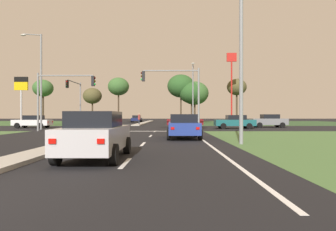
{
  "coord_description": "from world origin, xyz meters",
  "views": [
    {
      "loc": [
        4.87,
        -4.33,
        1.48
      ],
      "look_at": [
        4.66,
        32.29,
        1.46
      ],
      "focal_mm": 31.46,
      "sensor_mm": 36.0,
      "label": 1
    }
  ],
  "objects_px": {
    "traffic_signal_far_left": "(76,95)",
    "treeline_second": "(92,96)",
    "treeline_fifth": "(181,86)",
    "treeline_seventh": "(237,87)",
    "traffic_signal_near_right": "(178,87)",
    "treeline_third": "(118,87)",
    "traffic_signal_near_left": "(60,90)",
    "fastfood_pole_sign": "(232,73)",
    "pedestrian_at_median": "(139,118)",
    "street_lamp_second": "(40,77)",
    "car_silver_fourth": "(96,135)",
    "treeline_sixth": "(195,93)",
    "street_lamp_near": "(244,47)",
    "fuel_price_totem": "(21,90)",
    "treeline_near": "(43,88)",
    "treeline_fourth": "(192,93)",
    "car_white_seventh": "(33,122)",
    "car_grey_near": "(269,121)",
    "car_navy_second": "(137,119)",
    "car_blue_fifth": "(183,126)",
    "car_maroon_sixth": "(185,121)",
    "street_lamp_third": "(193,91)",
    "car_teal_third": "(235,122)"
  },
  "relations": [
    {
      "from": "street_lamp_third",
      "to": "treeline_third",
      "type": "height_order",
      "value": "street_lamp_third"
    },
    {
      "from": "car_grey_near",
      "to": "traffic_signal_far_left",
      "type": "height_order",
      "value": "traffic_signal_far_left"
    },
    {
      "from": "traffic_signal_far_left",
      "to": "treeline_second",
      "type": "bearing_deg",
      "value": 98.73
    },
    {
      "from": "traffic_signal_near_left",
      "to": "treeline_seventh",
      "type": "xyz_separation_m",
      "value": [
        24.38,
        33.61,
        3.5
      ]
    },
    {
      "from": "car_grey_near",
      "to": "car_blue_fifth",
      "type": "height_order",
      "value": "car_grey_near"
    },
    {
      "from": "street_lamp_second",
      "to": "fastfood_pole_sign",
      "type": "xyz_separation_m",
      "value": [
        24.94,
        23.68,
        3.87
      ]
    },
    {
      "from": "street_lamp_second",
      "to": "treeline_seventh",
      "type": "xyz_separation_m",
      "value": [
        27.53,
        30.85,
        1.85
      ]
    },
    {
      "from": "fuel_price_totem",
      "to": "treeline_fifth",
      "type": "xyz_separation_m",
      "value": [
        22.29,
        21.04,
        2.62
      ]
    },
    {
      "from": "street_lamp_near",
      "to": "traffic_signal_far_left",
      "type": "bearing_deg",
      "value": 123.98
    },
    {
      "from": "car_blue_fifth",
      "to": "street_lamp_near",
      "type": "distance_m",
      "value": 6.44
    },
    {
      "from": "traffic_signal_far_left",
      "to": "treeline_seventh",
      "type": "distance_m",
      "value": 34.8
    },
    {
      "from": "car_blue_fifth",
      "to": "treeline_fifth",
      "type": "xyz_separation_m",
      "value": [
        1.43,
        41.57,
        6.7
      ]
    },
    {
      "from": "traffic_signal_near_right",
      "to": "street_lamp_second",
      "type": "distance_m",
      "value": 14.62
    },
    {
      "from": "street_lamp_third",
      "to": "pedestrian_at_median",
      "type": "relative_size",
      "value": 5.77
    },
    {
      "from": "treeline_sixth",
      "to": "street_lamp_near",
      "type": "bearing_deg",
      "value": -91.73
    },
    {
      "from": "treeline_fourth",
      "to": "treeline_seventh",
      "type": "height_order",
      "value": "treeline_seventh"
    },
    {
      "from": "car_blue_fifth",
      "to": "treeline_sixth",
      "type": "xyz_separation_m",
      "value": [
        4.24,
        41.07,
        5.21
      ]
    },
    {
      "from": "traffic_signal_far_left",
      "to": "pedestrian_at_median",
      "type": "relative_size",
      "value": 3.7
    },
    {
      "from": "pedestrian_at_median",
      "to": "treeline_sixth",
      "type": "xyz_separation_m",
      "value": [
        9.74,
        15.6,
        4.87
      ]
    },
    {
      "from": "car_navy_second",
      "to": "fastfood_pole_sign",
      "type": "relative_size",
      "value": 0.35
    },
    {
      "from": "car_white_seventh",
      "to": "street_lamp_near",
      "type": "distance_m",
      "value": 28.01
    },
    {
      "from": "street_lamp_near",
      "to": "treeline_third",
      "type": "bearing_deg",
      "value": 107.39
    },
    {
      "from": "traffic_signal_far_left",
      "to": "traffic_signal_near_right",
      "type": "relative_size",
      "value": 1.02
    },
    {
      "from": "car_teal_third",
      "to": "car_white_seventh",
      "type": "distance_m",
      "value": 23.32
    },
    {
      "from": "car_white_seventh",
      "to": "treeline_near",
      "type": "distance_m",
      "value": 26.65
    },
    {
      "from": "car_teal_third",
      "to": "fastfood_pole_sign",
      "type": "relative_size",
      "value": 0.34
    },
    {
      "from": "treeline_fifth",
      "to": "treeline_third",
      "type": "bearing_deg",
      "value": 179.25
    },
    {
      "from": "street_lamp_second",
      "to": "treeline_fourth",
      "type": "xyz_separation_m",
      "value": [
        18.0,
        29.03,
        0.55
      ]
    },
    {
      "from": "car_blue_fifth",
      "to": "traffic_signal_near_right",
      "type": "distance_m",
      "value": 9.46
    },
    {
      "from": "traffic_signal_near_left",
      "to": "treeline_fourth",
      "type": "height_order",
      "value": "treeline_fourth"
    },
    {
      "from": "car_grey_near",
      "to": "pedestrian_at_median",
      "type": "relative_size",
      "value": 2.63
    },
    {
      "from": "car_grey_near",
      "to": "treeline_near",
      "type": "bearing_deg",
      "value": 59.14
    },
    {
      "from": "fuel_price_totem",
      "to": "car_silver_fourth",
      "type": "bearing_deg",
      "value": -59.3
    },
    {
      "from": "treeline_third",
      "to": "treeline_fifth",
      "type": "distance_m",
      "value": 12.88
    },
    {
      "from": "traffic_signal_near_right",
      "to": "treeline_third",
      "type": "height_order",
      "value": "treeline_third"
    },
    {
      "from": "treeline_fourth",
      "to": "car_navy_second",
      "type": "bearing_deg",
      "value": 165.79
    },
    {
      "from": "fuel_price_totem",
      "to": "treeline_second",
      "type": "distance_m",
      "value": 20.03
    },
    {
      "from": "car_maroon_sixth",
      "to": "car_white_seventh",
      "type": "xyz_separation_m",
      "value": [
        -17.92,
        -2.08,
        -0.02
      ]
    },
    {
      "from": "traffic_signal_far_left",
      "to": "traffic_signal_near_right",
      "type": "height_order",
      "value": "traffic_signal_far_left"
    },
    {
      "from": "treeline_fourth",
      "to": "treeline_fifth",
      "type": "relative_size",
      "value": 0.84
    },
    {
      "from": "pedestrian_at_median",
      "to": "traffic_signal_far_left",
      "type": "bearing_deg",
      "value": 94.17
    },
    {
      "from": "treeline_sixth",
      "to": "car_grey_near",
      "type": "bearing_deg",
      "value": -73.51
    },
    {
      "from": "fuel_price_totem",
      "to": "treeline_near",
      "type": "bearing_deg",
      "value": 105.55
    },
    {
      "from": "traffic_signal_near_left",
      "to": "fastfood_pole_sign",
      "type": "xyz_separation_m",
      "value": [
        21.8,
        26.44,
        5.51
      ]
    },
    {
      "from": "car_silver_fourth",
      "to": "car_blue_fifth",
      "type": "distance_m",
      "value": 9.52
    },
    {
      "from": "street_lamp_third",
      "to": "treeline_second",
      "type": "height_order",
      "value": "street_lamp_third"
    },
    {
      "from": "car_white_seventh",
      "to": "treeline_sixth",
      "type": "relative_size",
      "value": 0.5
    },
    {
      "from": "treeline_fifth",
      "to": "treeline_seventh",
      "type": "xyz_separation_m",
      "value": [
        11.68,
        0.88,
        -0.16
      ]
    },
    {
      "from": "car_grey_near",
      "to": "street_lamp_near",
      "type": "height_order",
      "value": "street_lamp_near"
    },
    {
      "from": "car_silver_fourth",
      "to": "treeline_second",
      "type": "relative_size",
      "value": 0.61
    }
  ]
}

